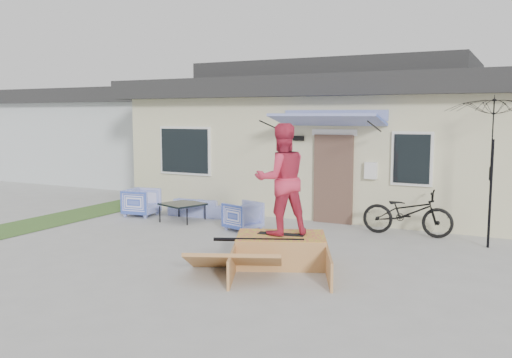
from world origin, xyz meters
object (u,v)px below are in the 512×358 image
at_px(armchair_left, 142,201).
at_px(bicycle, 407,208).
at_px(skate_ramp, 281,250).
at_px(skateboard, 281,233).
at_px(skater, 281,177).
at_px(patio_umbrella, 492,158).
at_px(armchair_right, 243,214).
at_px(coffee_table, 183,212).
at_px(loveseat, 199,204).

distance_m(armchair_left, bicycle, 6.54).
relative_size(bicycle, skate_ramp, 0.94).
height_order(bicycle, skateboard, bicycle).
bearing_deg(skater, patio_umbrella, 179.65).
xyz_separation_m(armchair_right, patio_umbrella, (5.01, 0.74, 1.40)).
height_order(patio_umbrella, skateboard, patio_umbrella).
relative_size(skateboard, skater, 0.42).
distance_m(bicycle, skate_ramp, 3.59).
distance_m(armchair_left, armchair_right, 3.13).
distance_m(bicycle, patio_umbrella, 2.02).
bearing_deg(bicycle, skateboard, 151.58).
bearing_deg(coffee_table, loveseat, 91.03).
bearing_deg(patio_umbrella, coffee_table, -176.13).
height_order(skate_ramp, skateboard, skateboard).
height_order(armchair_right, patio_umbrella, patio_umbrella).
bearing_deg(armchair_right, patio_umbrella, 116.26).
bearing_deg(skater, bicycle, -157.63).
relative_size(armchair_right, bicycle, 0.37).
bearing_deg(skateboard, patio_umbrella, 31.61).
distance_m(bicycle, skater, 3.65).
bearing_deg(bicycle, skater, 151.58).
bearing_deg(armchair_left, patio_umbrella, -95.35).
bearing_deg(armchair_right, armchair_left, -78.52).
relative_size(loveseat, armchair_right, 2.16).
xyz_separation_m(loveseat, coffee_table, (0.01, -0.76, -0.08)).
relative_size(armchair_right, skate_ramp, 0.35).
bearing_deg(armchair_left, skateboard, -124.16).
distance_m(armchair_left, skater, 5.66).
xyz_separation_m(armchair_left, skater, (4.99, -2.44, 1.11)).
relative_size(armchair_left, skater, 0.41).
distance_m(skate_ramp, skateboard, 0.28).
distance_m(armchair_right, skate_ramp, 2.86).
bearing_deg(patio_umbrella, loveseat, 177.52).
height_order(armchair_left, skateboard, armchair_left).
bearing_deg(armchair_right, coffee_table, -80.92).
bearing_deg(armchair_left, loveseat, -70.11).
xyz_separation_m(loveseat, armchair_right, (1.82, -1.03, 0.05)).
distance_m(loveseat, coffee_table, 0.76).
height_order(armchair_left, skate_ramp, armchair_left).
bearing_deg(armchair_right, skater, 59.78).
bearing_deg(skater, loveseat, -82.69).
bearing_deg(patio_umbrella, skateboard, -137.86).
bearing_deg(loveseat, coffee_table, 85.69).
distance_m(coffee_table, skater, 4.56).
distance_m(loveseat, armchair_left, 1.47).
bearing_deg(bicycle, armchair_left, 93.45).
bearing_deg(skate_ramp, armchair_left, 130.12).
bearing_deg(skater, armchair_right, -90.56).
distance_m(skate_ramp, skater, 1.25).
bearing_deg(coffee_table, armchair_left, 176.99).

